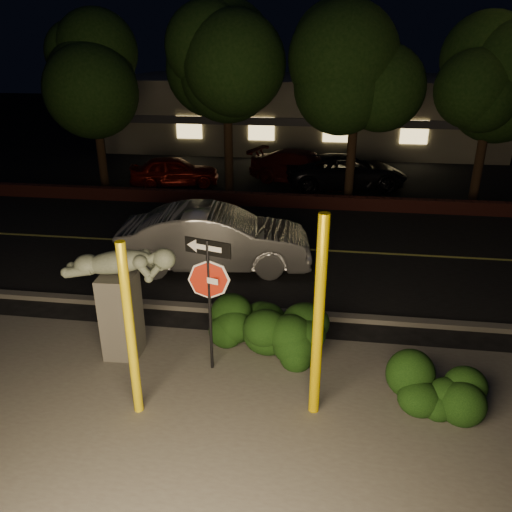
{
  "coord_description": "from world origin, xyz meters",
  "views": [
    {
      "loc": [
        1.49,
        -7.19,
        5.8
      ],
      "look_at": [
        0.13,
        2.59,
        1.6
      ],
      "focal_mm": 35.0,
      "sensor_mm": 36.0,
      "label": 1
    }
  ],
  "objects_px": {
    "parked_car_red": "(175,171)",
    "parked_car_dark": "(346,171)",
    "yellow_pole_left": "(130,332)",
    "signpost": "(209,280)",
    "silver_sedan": "(215,238)",
    "sculpture": "(120,290)",
    "parked_car_darkred": "(304,167)",
    "yellow_pole_right": "(318,321)"
  },
  "relations": [
    {
      "from": "signpost",
      "to": "parked_car_darkred",
      "type": "distance_m",
      "value": 14.4
    },
    {
      "from": "sculpture",
      "to": "parked_car_red",
      "type": "height_order",
      "value": "sculpture"
    },
    {
      "from": "yellow_pole_left",
      "to": "signpost",
      "type": "xyz_separation_m",
      "value": [
        0.98,
        1.36,
        0.34
      ]
    },
    {
      "from": "yellow_pole_right",
      "to": "signpost",
      "type": "bearing_deg",
      "value": 154.43
    },
    {
      "from": "sculpture",
      "to": "silver_sedan",
      "type": "relative_size",
      "value": 0.45
    },
    {
      "from": "yellow_pole_left",
      "to": "parked_car_red",
      "type": "relative_size",
      "value": 0.81
    },
    {
      "from": "signpost",
      "to": "parked_car_darkred",
      "type": "relative_size",
      "value": 0.54
    },
    {
      "from": "sculpture",
      "to": "yellow_pole_right",
      "type": "bearing_deg",
      "value": -20.69
    },
    {
      "from": "signpost",
      "to": "parked_car_red",
      "type": "distance_m",
      "value": 13.92
    },
    {
      "from": "yellow_pole_left",
      "to": "parked_car_red",
      "type": "bearing_deg",
      "value": 104.02
    },
    {
      "from": "sculpture",
      "to": "parked_car_darkred",
      "type": "relative_size",
      "value": 0.47
    },
    {
      "from": "silver_sedan",
      "to": "yellow_pole_left",
      "type": "bearing_deg",
      "value": 172.32
    },
    {
      "from": "yellow_pole_left",
      "to": "signpost",
      "type": "relative_size",
      "value": 1.17
    },
    {
      "from": "parked_car_red",
      "to": "parked_car_darkred",
      "type": "distance_m",
      "value": 5.74
    },
    {
      "from": "signpost",
      "to": "silver_sedan",
      "type": "height_order",
      "value": "signpost"
    },
    {
      "from": "signpost",
      "to": "sculpture",
      "type": "bearing_deg",
      "value": -171.47
    },
    {
      "from": "yellow_pole_left",
      "to": "yellow_pole_right",
      "type": "bearing_deg",
      "value": 7.89
    },
    {
      "from": "yellow_pole_left",
      "to": "parked_car_dark",
      "type": "xyz_separation_m",
      "value": [
        3.86,
        15.17,
        -0.84
      ]
    },
    {
      "from": "sculpture",
      "to": "parked_car_dark",
      "type": "bearing_deg",
      "value": 67.7
    },
    {
      "from": "sculpture",
      "to": "parked_car_dark",
      "type": "distance_m",
      "value": 14.37
    },
    {
      "from": "parked_car_red",
      "to": "parked_car_darkred",
      "type": "height_order",
      "value": "parked_car_darkred"
    },
    {
      "from": "sculpture",
      "to": "yellow_pole_left",
      "type": "bearing_deg",
      "value": -65.88
    },
    {
      "from": "yellow_pole_left",
      "to": "yellow_pole_right",
      "type": "relative_size",
      "value": 0.88
    },
    {
      "from": "yellow_pole_right",
      "to": "parked_car_red",
      "type": "relative_size",
      "value": 0.92
    },
    {
      "from": "parked_car_dark",
      "to": "parked_car_red",
      "type": "bearing_deg",
      "value": 84.37
    },
    {
      "from": "yellow_pole_left",
      "to": "silver_sedan",
      "type": "bearing_deg",
      "value": 89.55
    },
    {
      "from": "signpost",
      "to": "silver_sedan",
      "type": "bearing_deg",
      "value": 117.49
    },
    {
      "from": "silver_sedan",
      "to": "yellow_pole_right",
      "type": "bearing_deg",
      "value": -159.95
    },
    {
      "from": "signpost",
      "to": "yellow_pole_left",
      "type": "bearing_deg",
      "value": -109.48
    },
    {
      "from": "signpost",
      "to": "parked_car_red",
      "type": "relative_size",
      "value": 0.69
    },
    {
      "from": "parked_car_red",
      "to": "yellow_pole_left",
      "type": "bearing_deg",
      "value": 178.47
    },
    {
      "from": "yellow_pole_left",
      "to": "parked_car_dark",
      "type": "bearing_deg",
      "value": 75.7
    },
    {
      "from": "yellow_pole_right",
      "to": "silver_sedan",
      "type": "xyz_separation_m",
      "value": [
        -2.92,
        5.67,
        -0.92
      ]
    },
    {
      "from": "parked_car_red",
      "to": "parked_car_dark",
      "type": "distance_m",
      "value": 7.51
    },
    {
      "from": "yellow_pole_right",
      "to": "signpost",
      "type": "relative_size",
      "value": 1.33
    },
    {
      "from": "signpost",
      "to": "sculpture",
      "type": "distance_m",
      "value": 1.89
    },
    {
      "from": "yellow_pole_right",
      "to": "sculpture",
      "type": "relative_size",
      "value": 1.52
    },
    {
      "from": "parked_car_darkred",
      "to": "parked_car_dark",
      "type": "relative_size",
      "value": 0.95
    },
    {
      "from": "sculpture",
      "to": "parked_car_darkred",
      "type": "distance_m",
      "value": 14.36
    },
    {
      "from": "yellow_pole_right",
      "to": "sculpture",
      "type": "xyz_separation_m",
      "value": [
        -3.8,
        1.2,
        -0.34
      ]
    },
    {
      "from": "parked_car_red",
      "to": "sculpture",
      "type": "bearing_deg",
      "value": 176.66
    },
    {
      "from": "yellow_pole_right",
      "to": "silver_sedan",
      "type": "bearing_deg",
      "value": 117.28
    }
  ]
}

